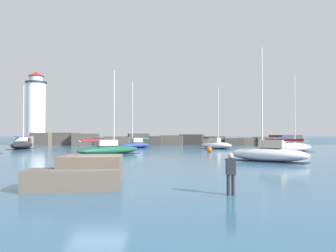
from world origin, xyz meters
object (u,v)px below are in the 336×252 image
at_px(sailboat_moored_4, 292,147).
at_px(sailboat_moored_1, 268,153).
at_px(sailboat_moored_5, 216,145).
at_px(mooring_buoy_orange_near, 282,152).
at_px(lighthouse, 36,113).
at_px(sailboat_moored_6, 135,144).
at_px(sailboat_moored_2, 22,144).
at_px(sailboat_moored_3, 109,149).
at_px(person_on_rocks, 231,172).
at_px(mooring_buoy_far_side, 209,149).

bearing_deg(sailboat_moored_4, sailboat_moored_1, -116.51).
distance_m(sailboat_moored_1, sailboat_moored_5, 23.15).
bearing_deg(mooring_buoy_orange_near, lighthouse, 142.51).
height_order(sailboat_moored_6, mooring_buoy_orange_near, sailboat_moored_6).
bearing_deg(lighthouse, mooring_buoy_orange_near, -37.49).
height_order(sailboat_moored_2, mooring_buoy_orange_near, sailboat_moored_2).
xyz_separation_m(sailboat_moored_2, sailboat_moored_3, (15.76, -12.77, -0.09)).
distance_m(sailboat_moored_4, sailboat_moored_6, 23.84).
distance_m(sailboat_moored_2, person_on_rocks, 44.49).
distance_m(sailboat_moored_1, mooring_buoy_far_side, 14.40).
bearing_deg(sailboat_moored_3, mooring_buoy_orange_near, -2.52).
bearing_deg(sailboat_moored_2, sailboat_moored_3, -39.02).
relative_size(lighthouse, mooring_buoy_orange_near, 16.25).
distance_m(sailboat_moored_5, person_on_rocks, 38.31).
distance_m(lighthouse, sailboat_moored_2, 18.60).
xyz_separation_m(sailboat_moored_3, mooring_buoy_far_side, (11.73, 4.99, -0.25)).
xyz_separation_m(sailboat_moored_6, person_on_rocks, (8.36, -40.06, 0.28)).
height_order(sailboat_moored_1, sailboat_moored_4, sailboat_moored_4).
xyz_separation_m(sailboat_moored_2, sailboat_moored_5, (29.53, 1.33, -0.04)).
xyz_separation_m(sailboat_moored_1, sailboat_moored_3, (-15.12, 9.00, -0.09)).
height_order(sailboat_moored_1, mooring_buoy_far_side, sailboat_moored_1).
distance_m(sailboat_moored_4, mooring_buoy_orange_near, 7.19).
bearing_deg(mooring_buoy_orange_near, person_on_rocks, -112.57).
bearing_deg(sailboat_moored_6, lighthouse, 148.11).
bearing_deg(sailboat_moored_2, person_on_rocks, -55.64).
relative_size(sailboat_moored_6, person_on_rocks, 6.69).
bearing_deg(mooring_buoy_orange_near, sailboat_moored_2, 158.60).
xyz_separation_m(sailboat_moored_2, sailboat_moored_4, (38.12, -7.27, -0.08)).
bearing_deg(mooring_buoy_far_side, sailboat_moored_6, 133.98).
bearing_deg(mooring_buoy_orange_near, sailboat_moored_6, 136.69).
bearing_deg(person_on_rocks, sailboat_moored_5, 83.39).
relative_size(mooring_buoy_far_side, person_on_rocks, 0.57).
xyz_separation_m(lighthouse, sailboat_moored_3, (20.83, -29.68, -5.95)).
bearing_deg(mooring_buoy_far_side, sailboat_moored_4, 2.78).
xyz_separation_m(sailboat_moored_4, mooring_buoy_orange_near, (-3.39, -6.34, -0.25)).
relative_size(lighthouse, sailboat_moored_5, 1.57).
height_order(sailboat_moored_2, sailboat_moored_5, sailboat_moored_2).
distance_m(sailboat_moored_1, sailboat_moored_6, 28.81).
relative_size(sailboat_moored_2, sailboat_moored_6, 0.91).
xyz_separation_m(sailboat_moored_2, person_on_rocks, (25.11, -36.73, 0.19)).
xyz_separation_m(sailboat_moored_3, person_on_rocks, (9.35, -23.96, 0.28)).
bearing_deg(sailboat_moored_6, sailboat_moored_3, -93.54).
bearing_deg(sailboat_moored_1, sailboat_moored_6, 119.35).
xyz_separation_m(lighthouse, sailboat_moored_4, (43.18, -24.18, -5.94)).
bearing_deg(sailboat_moored_6, person_on_rocks, -78.22).
xyz_separation_m(sailboat_moored_5, mooring_buoy_orange_near, (5.20, -14.94, -0.29)).
relative_size(sailboat_moored_3, mooring_buoy_far_side, 10.45).
bearing_deg(sailboat_moored_6, mooring_buoy_far_side, -46.02).
height_order(sailboat_moored_2, mooring_buoy_far_side, sailboat_moored_2).
height_order(sailboat_moored_3, person_on_rocks, sailboat_moored_3).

